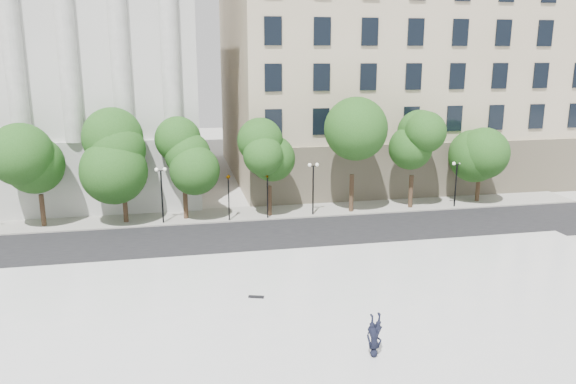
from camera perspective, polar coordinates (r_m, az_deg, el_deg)
The scene contains 12 objects.
ground at distance 23.18m, azimuth 0.08°, elevation -18.77°, with size 160.00×160.00×0.00m, color beige.
plaza at distance 25.60m, azimuth -1.31°, elevation -14.80°, with size 44.00×22.00×0.45m, color silver.
street at distance 39.37m, azimuth -5.17°, elevation -4.75°, with size 60.00×8.00×0.02m, color black.
far_sidewalk at distance 45.06m, azimuth -6.02°, elevation -2.30°, with size 60.00×4.00×0.12m, color #9D9A91.
building_west at distance 59.19m, azimuth -24.88°, elevation 12.93°, with size 31.50×27.65×25.60m.
building_east at distance 62.80m, azimuth 11.20°, elevation 12.29°, with size 36.00×26.15×23.00m.
traffic_light_west at distance 42.55m, azimuth -6.10°, elevation 1.67°, with size 0.61×1.60×4.13m.
traffic_light_east at distance 42.89m, azimuth -2.11°, elevation 2.00°, with size 0.95×1.85×4.23m.
person_lying at distance 24.09m, azimuth 8.74°, elevation -15.63°, with size 0.68×0.45×1.88m, color black.
skateboard at distance 29.08m, azimuth -3.25°, elevation -10.58°, with size 0.79×0.20×0.08m, color black.
street_trees at distance 43.30m, azimuth -7.84°, elevation 3.80°, with size 47.87×5.35×8.00m.
lamp_posts at distance 43.03m, azimuth -5.56°, elevation 0.85°, with size 37.95×0.28×4.37m.
Camera 1 is at (-3.90, -19.15, 12.46)m, focal length 35.00 mm.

